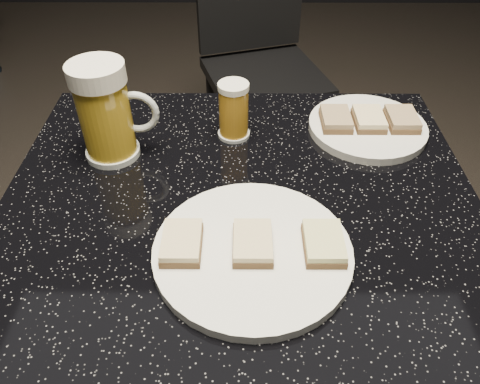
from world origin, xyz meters
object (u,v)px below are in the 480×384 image
table (240,318)px  beer_mug (106,112)px  chair (260,57)px  plate_large (252,252)px  plate_small (367,127)px  beer_tumbler (234,111)px

table → beer_mug: 0.41m
beer_mug → chair: (0.27, 0.90, -0.33)m
beer_mug → plate_large: bearing=-44.5°
plate_large → plate_small: size_ratio=1.26×
beer_mug → beer_tumbler: beer_mug is taller
beer_mug → beer_tumbler: (0.19, 0.05, -0.03)m
plate_large → beer_mug: bearing=135.5°
chair → beer_mug: bearing=-106.6°
beer_tumbler → chair: size_ratio=0.11×
plate_small → beer_mug: bearing=-170.7°
plate_small → beer_mug: (-0.43, -0.07, 0.07)m
plate_large → plate_small: same height
table → plate_small: bearing=45.1°
beer_mug → chair: bearing=73.4°
beer_mug → chair: beer_mug is taller
beer_mug → table: bearing=-36.4°
beer_tumbler → table: bearing=-86.8°
plate_small → beer_mug: 0.44m
chair → plate_large: bearing=-92.4°
table → beer_tumbler: 0.36m
plate_large → beer_mug: size_ratio=1.61×
plate_small → beer_tumbler: (-0.23, -0.02, 0.04)m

